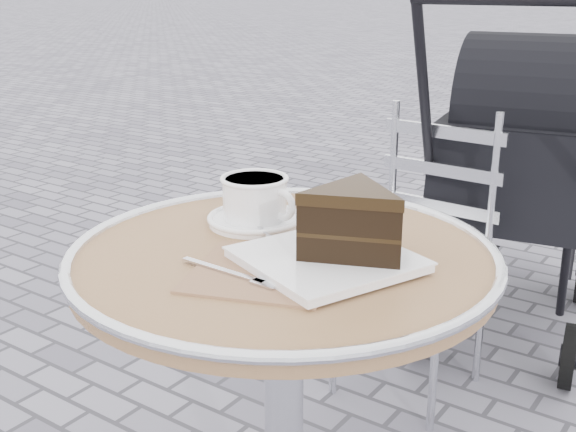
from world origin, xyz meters
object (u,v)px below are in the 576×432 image
Objects in this scene: bistro_chair at (428,218)px; baby_stroller at (521,181)px; cafe_table at (284,340)px; cake_plate_set at (344,231)px; cappuccino_set at (256,203)px.

bistro_chair is 0.71× the size of baby_stroller.
cafe_table is 1.98× the size of cake_plate_set.
bistro_chair is at bearing 98.92° from cafe_table.
cappuccino_set is (-0.12, 0.09, 0.20)m from cafe_table.
bistro_chair is 0.55m from baby_stroller.
bistro_chair is (-0.02, 0.83, -0.26)m from cappuccino_set.
bistro_chair is at bearing 95.00° from cappuccino_set.
cafe_table is 0.90× the size of bistro_chair.
bistro_chair is at bearing -110.06° from baby_stroller.
baby_stroller is at bearing 90.64° from cappuccino_set.
cafe_table is at bearing -157.30° from cake_plate_set.
baby_stroller is at bearing 81.81° from bistro_chair.
cafe_table is at bearing -98.39° from baby_stroller.
bistro_chair reaches higher than cafe_table.
cappuccino_set is at bearing -177.70° from cake_plate_set.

